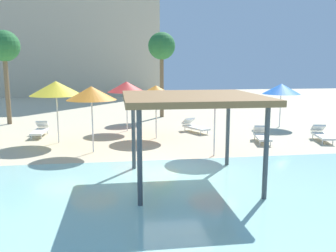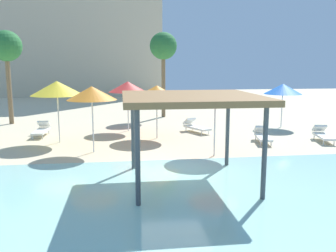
% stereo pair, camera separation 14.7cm
% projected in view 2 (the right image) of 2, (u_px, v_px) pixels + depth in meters
% --- Properties ---
extents(ground_plane, '(80.00, 80.00, 0.00)m').
position_uv_depth(ground_plane, '(172.00, 172.00, 12.63)').
color(ground_plane, beige).
extents(lagoon_water, '(44.00, 13.50, 0.04)m').
position_uv_depth(lagoon_water, '(207.00, 245.00, 7.50)').
color(lagoon_water, '#99D1C6').
rests_on(lagoon_water, ground).
extents(shade_pavilion, '(4.16, 4.16, 2.82)m').
position_uv_depth(shade_pavilion, '(191.00, 101.00, 11.04)').
color(shade_pavilion, '#42474C').
rests_on(shade_pavilion, ground).
extents(beach_umbrella_yellow_1, '(2.47, 2.47, 2.96)m').
position_uv_depth(beach_umbrella_yellow_1, '(57.00, 88.00, 16.96)').
color(beach_umbrella_yellow_1, silver).
rests_on(beach_umbrella_yellow_1, ground).
extents(beach_umbrella_blue_3, '(2.22, 2.22, 2.60)m').
position_uv_depth(beach_umbrella_blue_3, '(283.00, 89.00, 21.30)').
color(beach_umbrella_blue_3, silver).
rests_on(beach_umbrella_blue_3, ground).
extents(beach_umbrella_orange_4, '(2.45, 2.45, 2.70)m').
position_uv_depth(beach_umbrella_orange_4, '(157.00, 92.00, 18.01)').
color(beach_umbrella_orange_4, silver).
rests_on(beach_umbrella_orange_4, ground).
extents(beach_umbrella_orange_5, '(2.10, 2.10, 2.84)m').
position_uv_depth(beach_umbrella_orange_5, '(92.00, 93.00, 15.07)').
color(beach_umbrella_orange_5, silver).
rests_on(beach_umbrella_orange_5, ground).
extents(beach_umbrella_red_6, '(2.15, 2.15, 2.80)m').
position_uv_depth(beach_umbrella_red_6, '(128.00, 87.00, 20.03)').
color(beach_umbrella_red_6, silver).
rests_on(beach_umbrella_red_6, ground).
extents(beach_umbrella_red_7, '(2.16, 2.16, 2.72)m').
position_uv_depth(beach_umbrella_red_7, '(215.00, 98.00, 14.47)').
color(beach_umbrella_red_7, silver).
rests_on(beach_umbrella_red_7, ground).
extents(lounge_chair_0, '(1.35, 1.97, 0.74)m').
position_uv_depth(lounge_chair_0, '(195.00, 126.00, 20.02)').
color(lounge_chair_0, white).
rests_on(lounge_chair_0, ground).
extents(lounge_chair_2, '(0.65, 1.91, 0.74)m').
position_uv_depth(lounge_chair_2, '(42.00, 130.00, 18.99)').
color(lounge_chair_2, white).
rests_on(lounge_chair_2, ground).
extents(lounge_chair_3, '(0.99, 1.98, 0.74)m').
position_uv_depth(lounge_chair_3, '(263.00, 135.00, 17.46)').
color(lounge_chair_3, white).
rests_on(lounge_chair_3, ground).
extents(lounge_chair_4, '(1.00, 1.98, 0.74)m').
position_uv_depth(lounge_chair_4, '(323.00, 134.00, 17.68)').
color(lounge_chair_4, white).
rests_on(lounge_chair_4, ground).
extents(palm_tree_1, '(1.90, 1.90, 5.81)m').
position_uv_depth(palm_tree_1, '(6.00, 48.00, 22.07)').
color(palm_tree_1, brown).
rests_on(palm_tree_1, ground).
extents(palm_tree_2, '(1.90, 1.90, 5.95)m').
position_uv_depth(palm_tree_2, '(163.00, 48.00, 25.02)').
color(palm_tree_2, brown).
rests_on(palm_tree_2, ground).
extents(hotel_block_0, '(19.12, 10.38, 20.96)m').
position_uv_depth(hotel_block_0, '(81.00, 9.00, 44.64)').
color(hotel_block_0, beige).
rests_on(hotel_block_0, ground).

